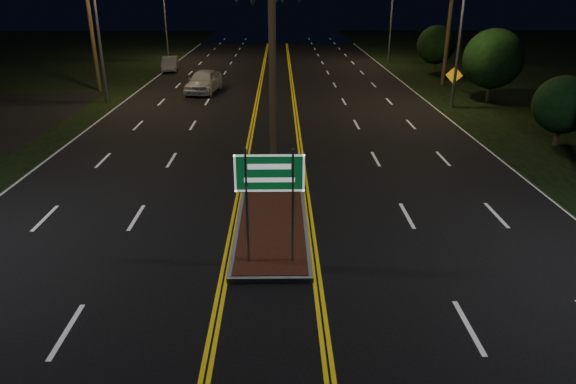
{
  "coord_description": "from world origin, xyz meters",
  "views": [
    {
      "loc": [
        0.28,
        -9.49,
        7.15
      ],
      "look_at": [
        0.49,
        3.48,
        1.9
      ],
      "focal_mm": 32.0,
      "sensor_mm": 36.0,
      "label": 1
    }
  ],
  "objects_px": {
    "shrub_near": "(563,105)",
    "car_far": "(170,62)",
    "streetlight_left_far": "(168,1)",
    "streetlight_right_far": "(388,2)",
    "streetlight_left_mid": "(102,11)",
    "shrub_far": "(436,45)",
    "streetlight_right_mid": "(456,12)",
    "highway_sign": "(270,184)",
    "car_near": "(204,79)",
    "warning_sign": "(453,81)",
    "median_island": "(273,202)",
    "shrub_mid": "(493,59)"
  },
  "relations": [
    {
      "from": "median_island",
      "to": "streetlight_left_far",
      "type": "xyz_separation_m",
      "value": [
        -10.61,
        37.0,
        5.57
      ]
    },
    {
      "from": "shrub_mid",
      "to": "shrub_far",
      "type": "bearing_deg",
      "value": 90.95
    },
    {
      "from": "streetlight_left_mid",
      "to": "streetlight_right_far",
      "type": "relative_size",
      "value": 1.0
    },
    {
      "from": "highway_sign",
      "to": "shrub_mid",
      "type": "distance_m",
      "value": 25.41
    },
    {
      "from": "highway_sign",
      "to": "shrub_mid",
      "type": "bearing_deg",
      "value": 56.56
    },
    {
      "from": "streetlight_left_far",
      "to": "shrub_mid",
      "type": "xyz_separation_m",
      "value": [
        24.61,
        -20.0,
        -2.93
      ]
    },
    {
      "from": "streetlight_left_mid",
      "to": "streetlight_right_mid",
      "type": "height_order",
      "value": "same"
    },
    {
      "from": "streetlight_left_far",
      "to": "streetlight_right_mid",
      "type": "xyz_separation_m",
      "value": [
        21.23,
        -22.0,
        0.0
      ]
    },
    {
      "from": "car_near",
      "to": "car_far",
      "type": "relative_size",
      "value": 1.3
    },
    {
      "from": "shrub_far",
      "to": "car_near",
      "type": "bearing_deg",
      "value": -155.24
    },
    {
      "from": "streetlight_right_mid",
      "to": "car_far",
      "type": "bearing_deg",
      "value": 142.6
    },
    {
      "from": "median_island",
      "to": "streetlight_right_mid",
      "type": "xyz_separation_m",
      "value": [
        10.61,
        15.0,
        5.57
      ]
    },
    {
      "from": "streetlight_right_far",
      "to": "warning_sign",
      "type": "relative_size",
      "value": 3.63
    },
    {
      "from": "streetlight_right_mid",
      "to": "shrub_mid",
      "type": "distance_m",
      "value": 4.9
    },
    {
      "from": "highway_sign",
      "to": "shrub_far",
      "type": "relative_size",
      "value": 0.81
    },
    {
      "from": "highway_sign",
      "to": "shrub_near",
      "type": "relative_size",
      "value": 0.97
    },
    {
      "from": "car_far",
      "to": "streetlight_left_mid",
      "type": "bearing_deg",
      "value": -101.56
    },
    {
      "from": "car_far",
      "to": "warning_sign",
      "type": "relative_size",
      "value": 1.72
    },
    {
      "from": "streetlight_right_far",
      "to": "car_near",
      "type": "xyz_separation_m",
      "value": [
        -15.73,
        -14.73,
        -4.73
      ]
    },
    {
      "from": "highway_sign",
      "to": "streetlight_right_mid",
      "type": "xyz_separation_m",
      "value": [
        10.61,
        19.2,
        3.25
      ]
    },
    {
      "from": "streetlight_left_mid",
      "to": "shrub_near",
      "type": "xyz_separation_m",
      "value": [
        24.11,
        -10.0,
        -3.71
      ]
    },
    {
      "from": "highway_sign",
      "to": "car_far",
      "type": "bearing_deg",
      "value": 105.36
    },
    {
      "from": "car_far",
      "to": "streetlight_left_far",
      "type": "bearing_deg",
      "value": 92.74
    },
    {
      "from": "streetlight_right_far",
      "to": "streetlight_right_mid",
      "type": "bearing_deg",
      "value": -90.0
    },
    {
      "from": "streetlight_left_mid",
      "to": "streetlight_right_mid",
      "type": "distance_m",
      "value": 21.32
    },
    {
      "from": "car_near",
      "to": "car_far",
      "type": "distance_m",
      "value": 11.02
    },
    {
      "from": "streetlight_right_mid",
      "to": "car_near",
      "type": "distance_m",
      "value": 17.25
    },
    {
      "from": "streetlight_right_far",
      "to": "shrub_far",
      "type": "xyz_separation_m",
      "value": [
        3.19,
        -6.0,
        -3.32
      ]
    },
    {
      "from": "streetlight_left_far",
      "to": "streetlight_right_far",
      "type": "bearing_deg",
      "value": -5.38
    },
    {
      "from": "car_far",
      "to": "warning_sign",
      "type": "height_order",
      "value": "warning_sign"
    },
    {
      "from": "streetlight_right_mid",
      "to": "warning_sign",
      "type": "height_order",
      "value": "streetlight_right_mid"
    },
    {
      "from": "shrub_near",
      "to": "car_far",
      "type": "relative_size",
      "value": 0.78
    },
    {
      "from": "car_near",
      "to": "shrub_mid",
      "type": "bearing_deg",
      "value": -1.37
    },
    {
      "from": "streetlight_left_mid",
      "to": "car_far",
      "type": "xyz_separation_m",
      "value": [
        1.11,
        13.38,
        -4.95
      ]
    },
    {
      "from": "streetlight_left_mid",
      "to": "shrub_far",
      "type": "xyz_separation_m",
      "value": [
        24.41,
        12.0,
        -3.32
      ]
    },
    {
      "from": "highway_sign",
      "to": "streetlight_left_far",
      "type": "distance_m",
      "value": 42.67
    },
    {
      "from": "streetlight_left_mid",
      "to": "streetlight_right_far",
      "type": "height_order",
      "value": "same"
    },
    {
      "from": "car_far",
      "to": "shrub_far",
      "type": "bearing_deg",
      "value": -10.2
    },
    {
      "from": "streetlight_left_mid",
      "to": "car_far",
      "type": "distance_m",
      "value": 14.31
    },
    {
      "from": "shrub_far",
      "to": "car_near",
      "type": "distance_m",
      "value": 20.88
    },
    {
      "from": "shrub_near",
      "to": "shrub_far",
      "type": "bearing_deg",
      "value": 89.22
    },
    {
      "from": "streetlight_left_far",
      "to": "streetlight_right_far",
      "type": "distance_m",
      "value": 21.32
    },
    {
      "from": "streetlight_right_mid",
      "to": "warning_sign",
      "type": "distance_m",
      "value": 4.09
    },
    {
      "from": "warning_sign",
      "to": "streetlight_left_mid",
      "type": "bearing_deg",
      "value": -161.23
    },
    {
      "from": "streetlight_left_mid",
      "to": "warning_sign",
      "type": "height_order",
      "value": "streetlight_left_mid"
    },
    {
      "from": "streetlight_right_mid",
      "to": "streetlight_right_far",
      "type": "distance_m",
      "value": 20.0
    },
    {
      "from": "median_island",
      "to": "highway_sign",
      "type": "xyz_separation_m",
      "value": [
        0.0,
        -4.2,
        2.32
      ]
    },
    {
      "from": "shrub_far",
      "to": "median_island",
      "type": "bearing_deg",
      "value": -115.45
    },
    {
      "from": "shrub_near",
      "to": "streetlight_left_far",
      "type": "bearing_deg",
      "value": 128.79
    },
    {
      "from": "shrub_near",
      "to": "median_island",
      "type": "bearing_deg",
      "value": -152.59
    }
  ]
}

